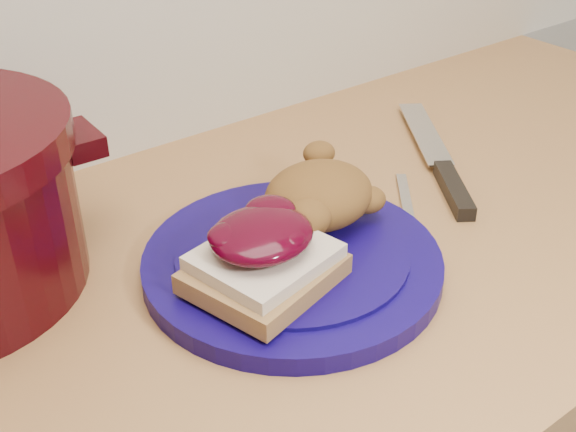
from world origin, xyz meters
TOP-DOWN VIEW (x-y plane):
  - plate at (0.01, 1.47)m, footprint 0.33×0.33m
  - sandwich at (-0.04, 1.45)m, footprint 0.15×0.14m
  - stuffing_mound at (0.07, 1.50)m, footprint 0.13×0.12m
  - chef_knife at (0.27, 1.51)m, footprint 0.19×0.27m
  - butter_knife at (0.19, 1.49)m, footprint 0.11×0.12m

SIDE VIEW (x-z plane):
  - butter_knife at x=0.19m, z-range 0.90..0.90m
  - chef_knife at x=0.27m, z-range 0.90..0.92m
  - plate at x=0.01m, z-range 0.90..0.92m
  - sandwich at x=-0.04m, z-range 0.92..0.98m
  - stuffing_mound at x=0.07m, z-range 0.92..0.98m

